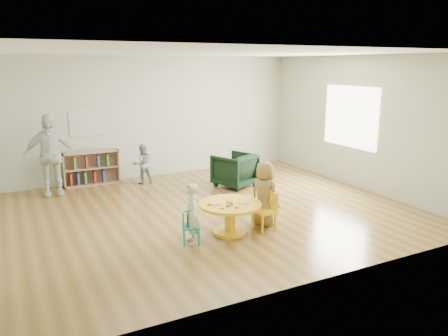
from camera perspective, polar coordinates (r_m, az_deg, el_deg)
name	(u,v)px	position (r m, az deg, el deg)	size (l,w,h in m)	color
room	(212,107)	(7.63, -1.64, 8.01)	(7.10, 7.00, 2.80)	brown
activity_table	(230,212)	(6.89, 0.81, -5.82)	(0.99, 0.99, 0.54)	yellow
kid_chair_left	(189,225)	(6.57, -4.64, -7.47)	(0.35, 0.35, 0.50)	teal
kid_chair_right	(266,209)	(7.10, 5.55, -5.41)	(0.36, 0.36, 0.61)	yellow
bookshelf	(91,168)	(10.11, -17.04, -0.02)	(1.20, 0.30, 0.75)	#9E7557
alphabet_poster	(87,123)	(10.06, -17.48, 5.60)	(0.74, 0.01, 0.54)	silver
armchair	(235,170)	(9.50, 1.41, -0.27)	(0.78, 0.80, 0.73)	black
child_left	(191,214)	(6.49, -4.29, -5.99)	(0.33, 0.22, 0.91)	silver
child_right	(264,194)	(7.19, 5.28, -3.39)	(0.53, 0.34, 1.08)	gold
toddler	(142,164)	(9.88, -10.61, 0.53)	(0.44, 0.34, 0.90)	#1A1C43
adult_caretaker	(50,155)	(9.41, -21.81, 1.54)	(0.97, 0.41, 1.66)	silver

